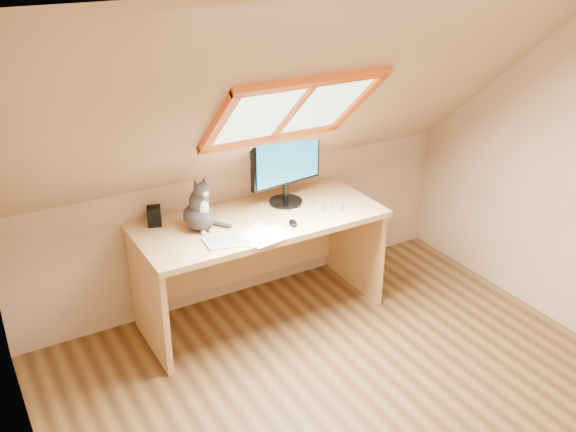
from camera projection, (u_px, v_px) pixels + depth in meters
ground at (382, 427)px, 3.69m from camera, size 3.50×3.50×0.00m
room_shell at (413, 207)px, 3.01m from camera, size 3.52×3.52×2.41m
desk at (255, 243)px, 4.57m from camera, size 1.72×0.75×0.79m
monitor at (286, 164)px, 4.51m from camera, size 0.57×0.24×0.53m
cat at (199, 210)px, 4.20m from camera, size 0.24×0.27×0.38m
desk_speaker at (154, 216)px, 4.28m from camera, size 0.12×0.12×0.13m
graphics_tablet at (226, 240)px, 4.09m from camera, size 0.29×0.22×0.01m
mouse at (293, 223)px, 4.31m from camera, size 0.08×0.11×0.03m
papers at (254, 238)px, 4.13m from camera, size 0.35×0.30×0.01m
cables at (318, 211)px, 4.50m from camera, size 0.51×0.26×0.01m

